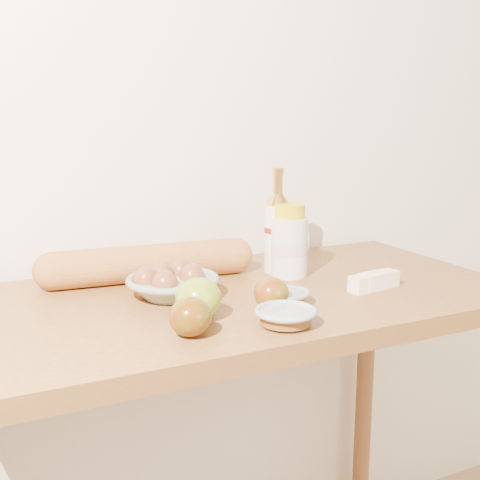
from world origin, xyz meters
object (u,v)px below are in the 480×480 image
bourbon_bottle (277,230)px  baguette (148,263)px  table (234,348)px  egg_bowl (172,284)px  cream_bottle (289,243)px

bourbon_bottle → baguette: 0.31m
table → egg_bowl: bearing=164.9°
bourbon_bottle → egg_bowl: bearing=175.5°
table → egg_bowl: (-0.13, 0.03, 0.15)m
egg_bowl → baguette: bearing=92.8°
table → egg_bowl: 0.20m
table → baguette: size_ratio=2.39×
baguette → bourbon_bottle: bearing=-5.3°
cream_bottle → baguette: cream_bottle is taller
egg_bowl → baguette: (-0.01, 0.14, 0.01)m
table → cream_bottle: 0.28m
bourbon_bottle → baguette: size_ratio=0.49×
cream_bottle → egg_bowl: size_ratio=0.68×
cream_bottle → table: bearing=-149.2°
bourbon_bottle → baguette: bourbon_bottle is taller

